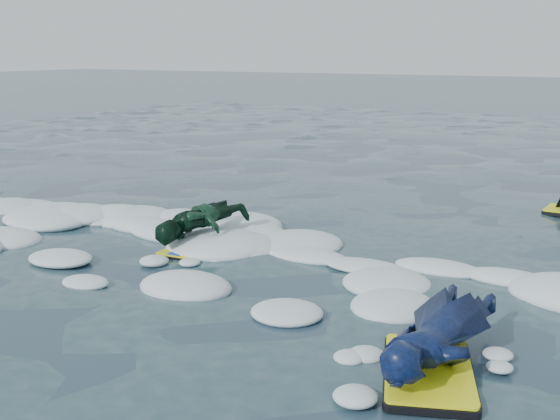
{
  "coord_description": "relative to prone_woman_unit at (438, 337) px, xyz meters",
  "views": [
    {
      "loc": [
        3.99,
        -5.55,
        2.34
      ],
      "look_at": [
        0.07,
        1.6,
        0.47
      ],
      "focal_mm": 45.0,
      "sensor_mm": 36.0,
      "label": 1
    }
  ],
  "objects": [
    {
      "name": "foam_band",
      "position": [
        -2.67,
        1.7,
        -0.24
      ],
      "size": [
        12.0,
        3.1,
        0.3
      ],
      "primitive_type": null,
      "color": "white",
      "rests_on": "ground"
    },
    {
      "name": "prone_child_unit",
      "position": [
        -3.43,
        1.82,
        0.03
      ],
      "size": [
        0.86,
        1.43,
        0.53
      ],
      "rotation": [
        0.0,
        0.0,
        1.6
      ],
      "color": "black",
      "rests_on": "ground"
    },
    {
      "name": "ground",
      "position": [
        -2.67,
        0.67,
        -0.24
      ],
      "size": [
        120.0,
        120.0,
        0.0
      ],
      "primitive_type": "plane",
      "color": "#1B2942",
      "rests_on": "ground"
    },
    {
      "name": "prone_woman_unit",
      "position": [
        0.0,
        0.0,
        0.0
      ],
      "size": [
        1.0,
        1.81,
        0.46
      ],
      "rotation": [
        0.0,
        0.0,
        1.91
      ],
      "color": "black",
      "rests_on": "ground"
    }
  ]
}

